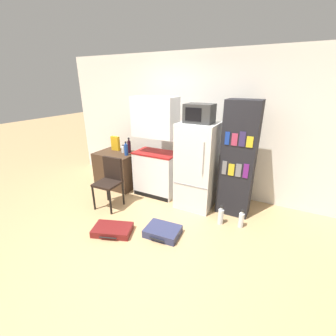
{
  "coord_description": "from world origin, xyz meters",
  "views": [
    {
      "loc": [
        1.56,
        -2.17,
        2.13
      ],
      "look_at": [
        -0.02,
        0.85,
        0.81
      ],
      "focal_mm": 24.0,
      "sensor_mm": 36.0,
      "label": 1
    }
  ],
  "objects_px": {
    "side_table": "(117,169)",
    "bookshelf": "(238,160)",
    "kitchen_hutch": "(156,151)",
    "water_bottle_middle": "(221,216)",
    "bottle_blue_soda": "(126,149)",
    "chair": "(110,178)",
    "water_bottle_front": "(241,220)",
    "cereal_box": "(115,143)",
    "microwave": "(199,113)",
    "bottle_milk_white": "(123,149)",
    "suitcase_large_flat": "(163,231)",
    "suitcase_small_flat": "(113,230)",
    "refrigerator": "(197,166)",
    "bottle_wine_dark": "(129,146)"
  },
  "relations": [
    {
      "from": "suitcase_large_flat",
      "to": "cereal_box",
      "type": "bearing_deg",
      "value": 142.05
    },
    {
      "from": "side_table",
      "to": "suitcase_small_flat",
      "type": "distance_m",
      "value": 1.72
    },
    {
      "from": "bottle_wine_dark",
      "to": "side_table",
      "type": "bearing_deg",
      "value": -152.83
    },
    {
      "from": "side_table",
      "to": "kitchen_hutch",
      "type": "bearing_deg",
      "value": 3.77
    },
    {
      "from": "kitchen_hutch",
      "to": "cereal_box",
      "type": "relative_size",
      "value": 6.29
    },
    {
      "from": "suitcase_large_flat",
      "to": "water_bottle_front",
      "type": "distance_m",
      "value": 1.23
    },
    {
      "from": "kitchen_hutch",
      "to": "water_bottle_middle",
      "type": "relative_size",
      "value": 5.85
    },
    {
      "from": "side_table",
      "to": "bottle_milk_white",
      "type": "xyz_separation_m",
      "value": [
        0.13,
        0.09,
        0.44
      ]
    },
    {
      "from": "kitchen_hutch",
      "to": "suitcase_small_flat",
      "type": "relative_size",
      "value": 2.92
    },
    {
      "from": "bottle_milk_white",
      "to": "chair",
      "type": "xyz_separation_m",
      "value": [
        0.31,
        -0.81,
        -0.28
      ]
    },
    {
      "from": "chair",
      "to": "microwave",
      "type": "bearing_deg",
      "value": 25.63
    },
    {
      "from": "bottle_milk_white",
      "to": "suitcase_small_flat",
      "type": "bearing_deg",
      "value": -59.21
    },
    {
      "from": "bottle_milk_white",
      "to": "cereal_box",
      "type": "distance_m",
      "value": 0.27
    },
    {
      "from": "side_table",
      "to": "bottle_wine_dark",
      "type": "xyz_separation_m",
      "value": [
        0.25,
        0.13,
        0.51
      ]
    },
    {
      "from": "bottle_blue_soda",
      "to": "cereal_box",
      "type": "distance_m",
      "value": 0.46
    },
    {
      "from": "kitchen_hutch",
      "to": "water_bottle_middle",
      "type": "xyz_separation_m",
      "value": [
        1.44,
        -0.44,
        -0.75
      ]
    },
    {
      "from": "kitchen_hutch",
      "to": "suitcase_small_flat",
      "type": "distance_m",
      "value": 1.65
    },
    {
      "from": "suitcase_small_flat",
      "to": "bottle_wine_dark",
      "type": "bearing_deg",
      "value": 96.28
    },
    {
      "from": "bottle_blue_soda",
      "to": "suitcase_small_flat",
      "type": "xyz_separation_m",
      "value": [
        0.7,
        -1.33,
        -0.81
      ]
    },
    {
      "from": "side_table",
      "to": "refrigerator",
      "type": "distance_m",
      "value": 1.83
    },
    {
      "from": "microwave",
      "to": "suitcase_small_flat",
      "type": "height_order",
      "value": "microwave"
    },
    {
      "from": "side_table",
      "to": "water_bottle_middle",
      "type": "xyz_separation_m",
      "value": [
        2.37,
        -0.38,
        -0.24
      ]
    },
    {
      "from": "side_table",
      "to": "chair",
      "type": "bearing_deg",
      "value": -58.36
    },
    {
      "from": "refrigerator",
      "to": "water_bottle_middle",
      "type": "height_order",
      "value": "refrigerator"
    },
    {
      "from": "bottle_blue_soda",
      "to": "chair",
      "type": "xyz_separation_m",
      "value": [
        0.14,
        -0.68,
        -0.33
      ]
    },
    {
      "from": "bookshelf",
      "to": "chair",
      "type": "relative_size",
      "value": 2.12
    },
    {
      "from": "side_table",
      "to": "chair",
      "type": "xyz_separation_m",
      "value": [
        0.44,
        -0.72,
        0.16
      ]
    },
    {
      "from": "side_table",
      "to": "bottle_blue_soda",
      "type": "xyz_separation_m",
      "value": [
        0.3,
        -0.04,
        0.49
      ]
    },
    {
      "from": "side_table",
      "to": "bookshelf",
      "type": "xyz_separation_m",
      "value": [
        2.45,
        0.11,
        0.57
      ]
    },
    {
      "from": "kitchen_hutch",
      "to": "water_bottle_front",
      "type": "relative_size",
      "value": 6.18
    },
    {
      "from": "bottle_wine_dark",
      "to": "cereal_box",
      "type": "distance_m",
      "value": 0.37
    },
    {
      "from": "refrigerator",
      "to": "cereal_box",
      "type": "xyz_separation_m",
      "value": [
        -1.91,
        0.15,
        0.14
      ]
    },
    {
      "from": "cereal_box",
      "to": "suitcase_large_flat",
      "type": "distance_m",
      "value": 2.33
    },
    {
      "from": "bottle_milk_white",
      "to": "chair",
      "type": "relative_size",
      "value": 0.18
    },
    {
      "from": "bookshelf",
      "to": "microwave",
      "type": "bearing_deg",
      "value": -170.74
    },
    {
      "from": "microwave",
      "to": "suitcase_small_flat",
      "type": "relative_size",
      "value": 0.7
    },
    {
      "from": "cereal_box",
      "to": "water_bottle_front",
      "type": "xyz_separation_m",
      "value": [
        2.8,
        -0.47,
        -0.77
      ]
    },
    {
      "from": "side_table",
      "to": "bottle_wine_dark",
      "type": "distance_m",
      "value": 0.58
    },
    {
      "from": "microwave",
      "to": "bottle_milk_white",
      "type": "distance_m",
      "value": 1.86
    },
    {
      "from": "side_table",
      "to": "refrigerator",
      "type": "bearing_deg",
      "value": -0.0
    },
    {
      "from": "bottle_blue_soda",
      "to": "chair",
      "type": "relative_size",
      "value": 0.32
    },
    {
      "from": "bookshelf",
      "to": "suitcase_small_flat",
      "type": "distance_m",
      "value": 2.26
    },
    {
      "from": "kitchen_hutch",
      "to": "water_bottle_front",
      "type": "bearing_deg",
      "value": -12.5
    },
    {
      "from": "bottle_milk_white",
      "to": "bottle_blue_soda",
      "type": "xyz_separation_m",
      "value": [
        0.17,
        -0.13,
        0.05
      ]
    },
    {
      "from": "bottle_milk_white",
      "to": "water_bottle_middle",
      "type": "xyz_separation_m",
      "value": [
        2.24,
        -0.47,
        -0.68
      ]
    },
    {
      "from": "bookshelf",
      "to": "bottle_wine_dark",
      "type": "height_order",
      "value": "bookshelf"
    },
    {
      "from": "chair",
      "to": "suitcase_large_flat",
      "type": "bearing_deg",
      "value": -17.64
    },
    {
      "from": "bookshelf",
      "to": "water_bottle_middle",
      "type": "distance_m",
      "value": 0.95
    },
    {
      "from": "bottle_blue_soda",
      "to": "kitchen_hutch",
      "type": "bearing_deg",
      "value": 9.01
    },
    {
      "from": "bottle_blue_soda",
      "to": "water_bottle_middle",
      "type": "distance_m",
      "value": 2.22
    }
  ]
}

